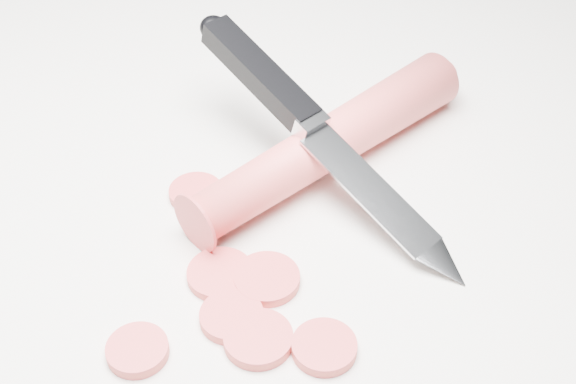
# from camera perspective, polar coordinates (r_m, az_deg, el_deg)

# --- Properties ---
(ground) EXTENTS (2.40, 2.40, 0.00)m
(ground) POSITION_cam_1_polar(r_m,az_deg,el_deg) (0.51, -3.53, -1.75)
(ground) COLOR silver
(ground) RESTS_ON ground
(carrot) EXTENTS (0.17, 0.20, 0.03)m
(carrot) POSITION_cam_1_polar(r_m,az_deg,el_deg) (0.53, 2.93, 3.51)
(carrot) COLOR #E94848
(carrot) RESTS_ON ground
(carrot_slice_0) EXTENTS (0.03, 0.03, 0.01)m
(carrot_slice_0) POSITION_cam_1_polar(r_m,az_deg,el_deg) (0.44, -10.66, -11.00)
(carrot_slice_0) COLOR #CC3539
(carrot_slice_0) RESTS_ON ground
(carrot_slice_1) EXTENTS (0.04, 0.04, 0.01)m
(carrot_slice_1) POSITION_cam_1_polar(r_m,az_deg,el_deg) (0.47, -1.52, -6.20)
(carrot_slice_1) COLOR #CC3539
(carrot_slice_1) RESTS_ON ground
(carrot_slice_2) EXTENTS (0.04, 0.04, 0.01)m
(carrot_slice_2) POSITION_cam_1_polar(r_m,az_deg,el_deg) (0.47, -4.83, -5.85)
(carrot_slice_2) COLOR #CC3539
(carrot_slice_2) RESTS_ON ground
(carrot_slice_3) EXTENTS (0.04, 0.04, 0.01)m
(carrot_slice_3) POSITION_cam_1_polar(r_m,az_deg,el_deg) (0.44, 2.59, -10.97)
(carrot_slice_3) COLOR #CC3539
(carrot_slice_3) RESTS_ON ground
(carrot_slice_4) EXTENTS (0.04, 0.04, 0.01)m
(carrot_slice_4) POSITION_cam_1_polar(r_m,az_deg,el_deg) (0.45, -4.03, -8.83)
(carrot_slice_4) COLOR #CC3539
(carrot_slice_4) RESTS_ON ground
(carrot_slice_5) EXTENTS (0.03, 0.03, 0.01)m
(carrot_slice_5) POSITION_cam_1_polar(r_m,az_deg,el_deg) (0.52, -6.57, -0.05)
(carrot_slice_5) COLOR #CC3539
(carrot_slice_5) RESTS_ON ground
(carrot_slice_6) EXTENTS (0.04, 0.04, 0.01)m
(carrot_slice_6) POSITION_cam_1_polar(r_m,az_deg,el_deg) (0.44, -2.13, -10.40)
(carrot_slice_6) COLOR #CC3539
(carrot_slice_6) RESTS_ON ground
(kitchen_knife) EXTENTS (0.21, 0.17, 0.08)m
(kitchen_knife) POSITION_cam_1_polar(r_m,az_deg,el_deg) (0.51, 2.74, 3.97)
(kitchen_knife) COLOR silver
(kitchen_knife) RESTS_ON ground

